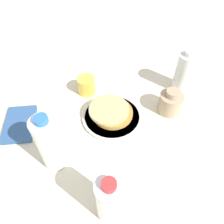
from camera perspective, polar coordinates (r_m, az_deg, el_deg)
ground_plane at (r=0.88m, az=-1.48°, el=-0.72°), size 4.00×4.00×0.00m
plate at (r=0.87m, az=-0.00°, el=-1.14°), size 0.24×0.24×0.01m
pancake_stack at (r=0.85m, az=-0.03°, el=0.02°), size 0.17×0.16×0.04m
juice_glass at (r=0.95m, az=-6.69°, el=6.93°), size 0.07×0.07×0.08m
cream_jug at (r=0.89m, az=15.01°, el=2.45°), size 0.09×0.09×0.10m
water_bottle_near at (r=0.61m, az=-0.71°, el=-21.88°), size 0.07×0.07×0.19m
water_bottle_mid at (r=0.69m, az=-15.92°, el=-7.83°), size 0.08×0.08×0.23m
water_bottle_far at (r=0.98m, az=18.37°, el=9.79°), size 0.08×0.08×0.19m
napkin at (r=0.91m, az=-22.98°, el=-2.88°), size 0.20×0.18×0.02m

